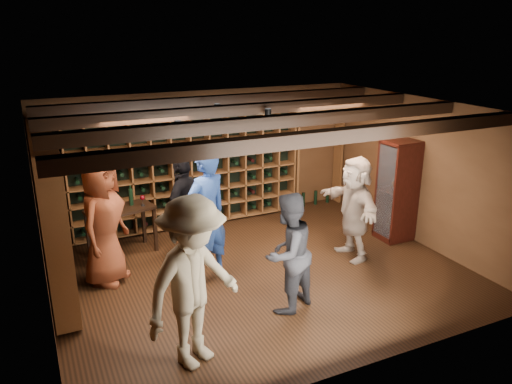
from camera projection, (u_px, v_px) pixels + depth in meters
name	position (u px, v px, depth m)	size (l,w,h in m)	color
ground	(261.00, 272.00, 7.67)	(6.00, 6.00, 0.00)	black
room_shell	(260.00, 115.00, 6.95)	(6.00, 6.00, 6.00)	brown
wine_rack_back	(180.00, 168.00, 9.10)	(4.65, 0.30, 2.20)	brown
wine_rack_left	(51.00, 213.00, 6.88)	(0.30, 2.65, 2.20)	brown
crate_shelf	(319.00, 132.00, 10.14)	(1.20, 0.32, 2.07)	brown
display_cabinet	(397.00, 192.00, 8.66)	(0.55, 0.50, 1.75)	#340E0A
man_blue_shirt	(206.00, 215.00, 7.25)	(0.72, 0.47, 1.97)	navy
man_grey_suit	(288.00, 253.00, 6.44)	(0.79, 0.61, 1.62)	black
guest_red_floral	(103.00, 222.00, 7.13)	(0.92, 0.60, 1.88)	maroon
guest_woman_black	(185.00, 208.00, 7.94)	(0.99, 0.41, 1.69)	black
guest_khaki	(193.00, 283.00, 5.33)	(1.27, 0.73, 1.97)	#817359
guest_beige	(354.00, 208.00, 7.96)	(1.57, 0.50, 1.69)	tan
tasting_table	(120.00, 213.00, 8.08)	(1.15, 0.74, 1.08)	black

